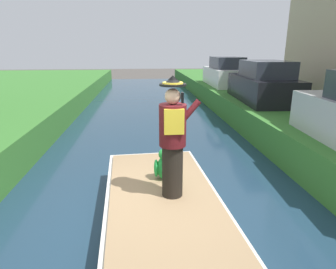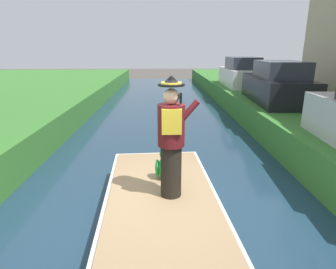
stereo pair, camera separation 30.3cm
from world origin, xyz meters
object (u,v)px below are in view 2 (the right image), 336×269
at_px(parrot_plush, 165,166).
at_px(boat, 162,214).
at_px(parked_car_dark, 277,85).
at_px(parked_car_white, 241,74).
at_px(person_pirate, 171,139).

bearing_deg(parrot_plush, boat, -95.64).
height_order(boat, parked_car_dark, parked_car_dark).
bearing_deg(parrot_plush, parked_car_white, 68.69).
bearing_deg(boat, person_pirate, 20.85).
height_order(boat, parrot_plush, parrot_plush).
distance_m(parrot_plush, parked_car_white, 11.71).
bearing_deg(person_pirate, parrot_plush, 97.98).
bearing_deg(parked_car_dark, boat, -123.24).
distance_m(person_pirate, parrot_plush, 0.91).
xyz_separation_m(parrot_plush, parked_car_dark, (4.25, 5.93, 0.67)).
xyz_separation_m(person_pirate, parked_car_dark, (4.17, 6.53, -0.02)).
distance_m(boat, person_pirate, 1.24).
distance_m(person_pirate, parked_car_dark, 7.74).
height_order(parrot_plush, parked_car_white, parked_car_white).
height_order(person_pirate, parked_car_dark, person_pirate).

